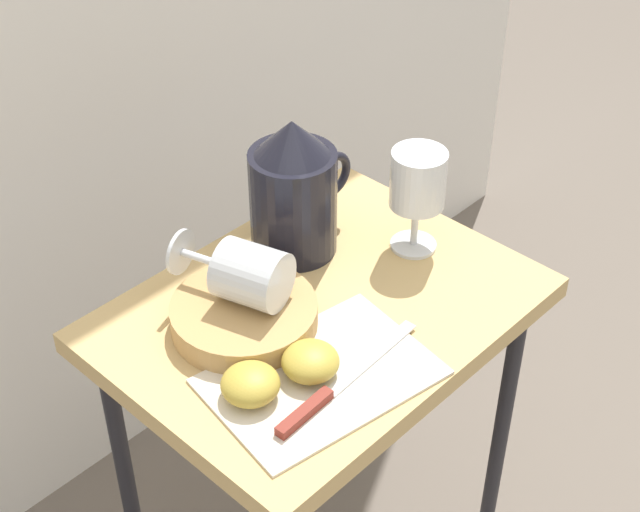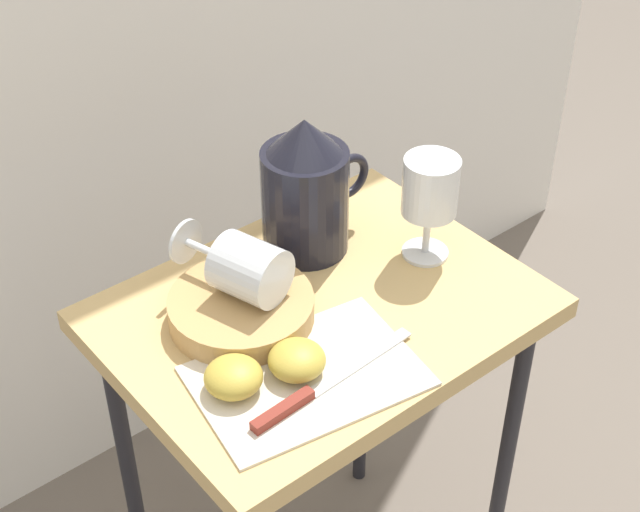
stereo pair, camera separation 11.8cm
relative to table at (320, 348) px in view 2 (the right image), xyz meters
The scene contains 9 objects.
table is the anchor object (origin of this frame).
linen_napkin 0.15m from the table, 135.92° to the right, with size 0.26×0.18×0.00m, color beige.
basket_tray 0.14m from the table, 156.71° to the left, with size 0.18×0.18×0.04m, color tan.
pitcher 0.20m from the table, 59.31° to the left, with size 0.17×0.12×0.20m.
wine_glass_upright 0.25m from the table, ahead, with size 0.07×0.07×0.15m.
wine_glass_tipped_near 0.17m from the table, 151.15° to the left, with size 0.11×0.16×0.08m.
apple_half_left 0.21m from the table, 162.16° to the right, with size 0.07×0.07×0.04m, color #B29938.
apple_half_right 0.16m from the table, 141.40° to the right, with size 0.07×0.07×0.04m, color #B29938.
knife 0.18m from the table, 132.78° to the right, with size 0.24×0.03×0.01m.
Camera 2 is at (-0.59, -0.73, 1.47)m, focal length 53.98 mm.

